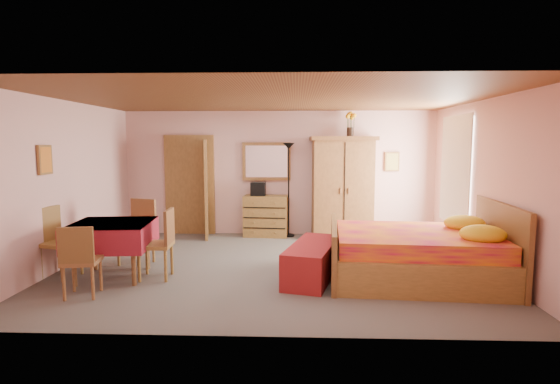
{
  "coord_description": "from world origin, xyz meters",
  "views": [
    {
      "loc": [
        0.36,
        -6.69,
        1.94
      ],
      "look_at": [
        0.1,
        0.3,
        1.15
      ],
      "focal_mm": 28.0,
      "sensor_mm": 36.0,
      "label": 1
    }
  ],
  "objects_px": {
    "stereo": "(258,189)",
    "floor_lamp": "(289,190)",
    "bed": "(415,240)",
    "chair_south": "(82,260)",
    "chest_of_drawers": "(266,216)",
    "dining_table": "(113,250)",
    "chair_west": "(60,242)",
    "sunflower_vase": "(350,124)",
    "chair_east": "(155,244)",
    "wall_mirror": "(266,161)",
    "wardrobe": "(342,188)",
    "bench": "(313,261)",
    "chair_north": "(136,232)"
  },
  "relations": [
    {
      "from": "stereo",
      "to": "floor_lamp",
      "type": "height_order",
      "value": "floor_lamp"
    },
    {
      "from": "bed",
      "to": "chair_south",
      "type": "bearing_deg",
      "value": -164.44
    },
    {
      "from": "chest_of_drawers",
      "to": "dining_table",
      "type": "bearing_deg",
      "value": -120.57
    },
    {
      "from": "chest_of_drawers",
      "to": "chair_west",
      "type": "height_order",
      "value": "chair_west"
    },
    {
      "from": "sunflower_vase",
      "to": "chair_east",
      "type": "bearing_deg",
      "value": -137.08
    },
    {
      "from": "floor_lamp",
      "to": "stereo",
      "type": "bearing_deg",
      "value": -178.98
    },
    {
      "from": "chair_west",
      "to": "wall_mirror",
      "type": "bearing_deg",
      "value": 152.53
    },
    {
      "from": "chest_of_drawers",
      "to": "wall_mirror",
      "type": "bearing_deg",
      "value": 94.36
    },
    {
      "from": "stereo",
      "to": "wardrobe",
      "type": "height_order",
      "value": "wardrobe"
    },
    {
      "from": "chest_of_drawers",
      "to": "floor_lamp",
      "type": "relative_size",
      "value": 0.46
    },
    {
      "from": "bench",
      "to": "chair_north",
      "type": "bearing_deg",
      "value": 167.47
    },
    {
      "from": "wall_mirror",
      "to": "chair_east",
      "type": "distance_m",
      "value": 3.57
    },
    {
      "from": "chair_north",
      "to": "chair_east",
      "type": "xyz_separation_m",
      "value": [
        0.55,
        -0.72,
        -0.02
      ]
    },
    {
      "from": "floor_lamp",
      "to": "sunflower_vase",
      "type": "distance_m",
      "value": 1.83
    },
    {
      "from": "wardrobe",
      "to": "sunflower_vase",
      "type": "relative_size",
      "value": 4.14
    },
    {
      "from": "wall_mirror",
      "to": "sunflower_vase",
      "type": "relative_size",
      "value": 2.03
    },
    {
      "from": "chest_of_drawers",
      "to": "wardrobe",
      "type": "relative_size",
      "value": 0.44
    },
    {
      "from": "floor_lamp",
      "to": "bed",
      "type": "bearing_deg",
      "value": -56.43
    },
    {
      "from": "wall_mirror",
      "to": "chair_east",
      "type": "relative_size",
      "value": 1.01
    },
    {
      "from": "chest_of_drawers",
      "to": "bed",
      "type": "relative_size",
      "value": 0.37
    },
    {
      "from": "sunflower_vase",
      "to": "wardrobe",
      "type": "bearing_deg",
      "value": -159.37
    },
    {
      "from": "chair_west",
      "to": "bench",
      "type": "bearing_deg",
      "value": 105.64
    },
    {
      "from": "floor_lamp",
      "to": "chair_south",
      "type": "distance_m",
      "value": 4.5
    },
    {
      "from": "wardrobe",
      "to": "chair_north",
      "type": "distance_m",
      "value": 4.12
    },
    {
      "from": "chest_of_drawers",
      "to": "chair_west",
      "type": "bearing_deg",
      "value": -129.39
    },
    {
      "from": "sunflower_vase",
      "to": "dining_table",
      "type": "bearing_deg",
      "value": -142.55
    },
    {
      "from": "floor_lamp",
      "to": "bench",
      "type": "bearing_deg",
      "value": -81.95
    },
    {
      "from": "bed",
      "to": "chair_west",
      "type": "height_order",
      "value": "bed"
    },
    {
      "from": "wall_mirror",
      "to": "chair_south",
      "type": "xyz_separation_m",
      "value": [
        -2.08,
        -3.87,
        -1.09
      ]
    },
    {
      "from": "sunflower_vase",
      "to": "chair_north",
      "type": "distance_m",
      "value": 4.61
    },
    {
      "from": "chair_south",
      "to": "chair_east",
      "type": "bearing_deg",
      "value": 38.75
    },
    {
      "from": "wall_mirror",
      "to": "dining_table",
      "type": "xyz_separation_m",
      "value": [
        -2.02,
        -3.1,
        -1.15
      ]
    },
    {
      "from": "wardrobe",
      "to": "bench",
      "type": "relative_size",
      "value": 1.37
    },
    {
      "from": "wall_mirror",
      "to": "bed",
      "type": "xyz_separation_m",
      "value": [
        2.33,
        -3.0,
        -0.99
      ]
    },
    {
      "from": "floor_lamp",
      "to": "dining_table",
      "type": "bearing_deg",
      "value": -130.66
    },
    {
      "from": "floor_lamp",
      "to": "bench",
      "type": "height_order",
      "value": "floor_lamp"
    },
    {
      "from": "stereo",
      "to": "chair_east",
      "type": "xyz_separation_m",
      "value": [
        -1.22,
        -2.91,
        -0.49
      ]
    },
    {
      "from": "bench",
      "to": "chair_north",
      "type": "distance_m",
      "value": 2.89
    },
    {
      "from": "stereo",
      "to": "floor_lamp",
      "type": "xyz_separation_m",
      "value": [
        0.63,
        0.01,
        -0.02
      ]
    },
    {
      "from": "chair_south",
      "to": "chair_east",
      "type": "relative_size",
      "value": 0.93
    },
    {
      "from": "stereo",
      "to": "wardrobe",
      "type": "relative_size",
      "value": 0.15
    },
    {
      "from": "sunflower_vase",
      "to": "chair_east",
      "type": "relative_size",
      "value": 0.5
    },
    {
      "from": "bed",
      "to": "chair_south",
      "type": "height_order",
      "value": "bed"
    },
    {
      "from": "bed",
      "to": "chair_north",
      "type": "distance_m",
      "value": 4.3
    },
    {
      "from": "floor_lamp",
      "to": "bed",
      "type": "distance_m",
      "value": 3.38
    },
    {
      "from": "chest_of_drawers",
      "to": "bench",
      "type": "height_order",
      "value": "chest_of_drawers"
    },
    {
      "from": "wall_mirror",
      "to": "chair_north",
      "type": "height_order",
      "value": "wall_mirror"
    },
    {
      "from": "floor_lamp",
      "to": "dining_table",
      "type": "distance_m",
      "value": 3.86
    },
    {
      "from": "chest_of_drawers",
      "to": "chair_east",
      "type": "distance_m",
      "value": 3.22
    },
    {
      "from": "stereo",
      "to": "chair_north",
      "type": "distance_m",
      "value": 2.86
    }
  ]
}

